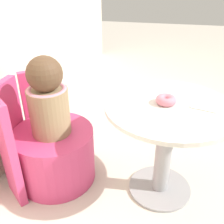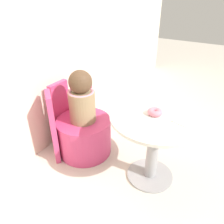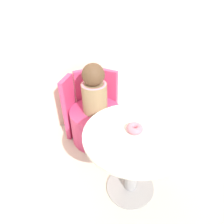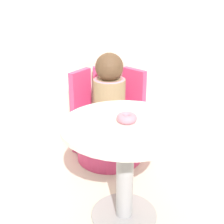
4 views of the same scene
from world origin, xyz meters
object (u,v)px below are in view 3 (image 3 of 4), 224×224
object	(u,v)px
child_figure	(94,90)
donut	(135,128)
tub_chair	(96,124)
round_table	(133,151)

from	to	relation	value
child_figure	donut	size ratio (longest dim) A/B	4.38
tub_chair	round_table	bearing A→B (deg)	-87.93
tub_chair	donut	size ratio (longest dim) A/B	4.64
child_figure	tub_chair	bearing A→B (deg)	-90.00
round_table	child_figure	bearing A→B (deg)	92.07
child_figure	round_table	bearing A→B (deg)	-87.93
round_table	tub_chair	xyz separation A→B (m)	(-0.03, 0.74, -0.27)
donut	child_figure	bearing A→B (deg)	92.82
round_table	donut	size ratio (longest dim) A/B	6.35
tub_chair	donut	bearing A→B (deg)	-87.18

